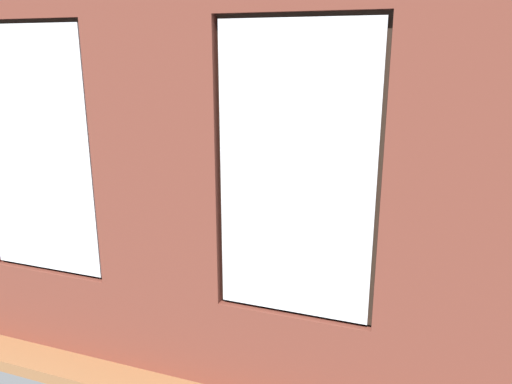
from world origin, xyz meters
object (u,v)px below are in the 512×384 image
couch_by_window (187,291)px  potted_plant_corner_far_left (500,275)px  remote_gray (282,215)px  potted_plant_beside_window_right (6,256)px  potted_plant_between_couches (354,292)px  tv_flatscreen (76,165)px  potted_plant_near_tv (57,220)px  cup_ceramic (288,217)px  couch_left (461,278)px  papasan_chair (257,186)px  remote_black (271,211)px  candle_jar (245,211)px  table_plant_small (317,207)px  coffee_table (282,220)px  media_console (81,216)px

couch_by_window → potted_plant_corner_far_left: size_ratio=1.51×
remote_gray → potted_plant_beside_window_right: bearing=-52.4°
potted_plant_beside_window_right → potted_plant_between_couches: (-3.46, -0.15, 0.14)m
tv_flatscreen → potted_plant_near_tv: tv_flatscreen is taller
cup_ceramic → potted_plant_near_tv: potted_plant_near_tv is taller
couch_left → cup_ceramic: couch_left is taller
tv_flatscreen → potted_plant_near_tv: (-0.56, 1.04, -0.34)m
couch_by_window → potted_plant_between_couches: potted_plant_between_couches is taller
cup_ceramic → papasan_chair: papasan_chair is taller
remote_black → cup_ceramic: bearing=-132.0°
candle_jar → tv_flatscreen: (2.22, 0.33, 0.47)m
remote_black → potted_plant_between_couches: (-1.37, 2.02, 0.10)m
potted_plant_corner_far_left → cup_ceramic: bearing=-43.0°
cup_ceramic → potted_plant_corner_far_left: (-2.08, 1.94, 0.43)m
remote_black → potted_plant_between_couches: potted_plant_between_couches is taller
potted_plant_beside_window_right → table_plant_small: bearing=-140.4°
cup_ceramic → table_plant_small: bearing=-137.3°
remote_black → potted_plant_beside_window_right: (2.09, 2.17, -0.04)m
cup_ceramic → tv_flatscreen: (2.77, 0.33, 0.49)m
potted_plant_between_couches → potted_plant_corner_far_left: size_ratio=0.96×
couch_by_window → potted_plant_near_tv: bearing=-14.5°
coffee_table → media_console: (2.66, 0.46, -0.10)m
remote_gray → potted_plant_near_tv: bearing=-59.2°
couch_left → candle_jar: (2.47, -0.70, 0.19)m
candle_jar → potted_plant_between_couches: 2.42m
tv_flatscreen → potted_plant_corner_far_left: size_ratio=0.83×
table_plant_small → media_console: size_ratio=0.18×
remote_gray → potted_plant_corner_far_left: potted_plant_corner_far_left is taller
media_console → potted_plant_corner_far_left: (-4.85, 1.61, 0.63)m
potted_plant_corner_far_left → potted_plant_between_couches: bearing=-8.2°
coffee_table → potted_plant_between_couches: potted_plant_between_couches is taller
table_plant_small → tv_flatscreen: bearing=11.1°
tv_flatscreen → potted_plant_between_couches: (-3.85, 1.47, -0.43)m
couch_left → remote_gray: (2.04, -0.83, 0.13)m
media_console → potted_plant_corner_far_left: 5.15m
papasan_chair → potted_plant_corner_far_left: bearing=131.4°
couch_by_window → candle_jar: (0.15, -1.84, 0.19)m
couch_left → media_console: 4.71m
papasan_chair → coffee_table: bearing=121.1°
tv_flatscreen → papasan_chair: 2.63m
potted_plant_beside_window_right → media_console: bearing=-76.5°
table_plant_small → remote_gray: table_plant_small is taller
potted_plant_beside_window_right → potted_plant_corner_far_left: potted_plant_beside_window_right is taller
remote_gray → papasan_chair: papasan_chair is taller
remote_black → tv_flatscreen: 2.59m
remote_gray → couch_left: bearing=63.2°
candle_jar → remote_black: (-0.25, -0.23, -0.05)m
remote_black → papasan_chair: papasan_chair is taller
remote_black → potted_plant_beside_window_right: bearing=132.1°
table_plant_small → remote_gray: (0.40, 0.14, -0.11)m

